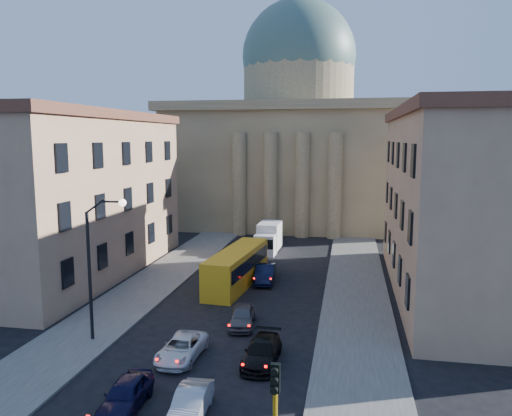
{
  "coord_description": "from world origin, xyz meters",
  "views": [
    {
      "loc": [
        7.75,
        -18.79,
        12.35
      ],
      "look_at": [
        1.1,
        16.55,
        7.28
      ],
      "focal_mm": 35.0,
      "sensor_mm": 36.0,
      "label": 1
    }
  ],
  "objects_px": {
    "street_lamp": "(97,257)",
    "city_bus": "(237,266)",
    "car_right_near": "(191,404)",
    "traffic_light": "(275,408)",
    "car_left_near": "(126,394)",
    "box_truck": "(268,238)"
  },
  "relations": [
    {
      "from": "car_left_near",
      "to": "city_bus",
      "type": "distance_m",
      "value": 20.0
    },
    {
      "from": "street_lamp",
      "to": "city_bus",
      "type": "xyz_separation_m",
      "value": [
        5.59,
        13.12,
        -3.66
      ]
    },
    {
      "from": "car_right_near",
      "to": "street_lamp",
      "type": "bearing_deg",
      "value": 136.16
    },
    {
      "from": "car_right_near",
      "to": "city_bus",
      "type": "height_order",
      "value": "city_bus"
    },
    {
      "from": "city_bus",
      "to": "street_lamp",
      "type": "bearing_deg",
      "value": -107.51
    },
    {
      "from": "street_lamp",
      "to": "car_right_near",
      "type": "relative_size",
      "value": 2.29
    },
    {
      "from": "street_lamp",
      "to": "car_left_near",
      "type": "relative_size",
      "value": 2.16
    },
    {
      "from": "street_lamp",
      "to": "car_left_near",
      "type": "bearing_deg",
      "value": -54.46
    },
    {
      "from": "box_truck",
      "to": "car_left_near",
      "type": "bearing_deg",
      "value": -90.79
    },
    {
      "from": "car_left_near",
      "to": "box_truck",
      "type": "xyz_separation_m",
      "value": [
        1.28,
        32.81,
        0.76
      ]
    },
    {
      "from": "traffic_light",
      "to": "box_truck",
      "type": "relative_size",
      "value": 0.76
    },
    {
      "from": "city_bus",
      "to": "box_truck",
      "type": "height_order",
      "value": "box_truck"
    },
    {
      "from": "traffic_light",
      "to": "street_lamp",
      "type": "distance_m",
      "value": 16.06
    },
    {
      "from": "car_right_near",
      "to": "car_left_near",
      "type": "bearing_deg",
      "value": 174.38
    },
    {
      "from": "city_bus",
      "to": "box_truck",
      "type": "xyz_separation_m",
      "value": [
        0.58,
        12.84,
        -0.16
      ]
    },
    {
      "from": "traffic_light",
      "to": "car_left_near",
      "type": "height_order",
      "value": "traffic_light"
    },
    {
      "from": "street_lamp",
      "to": "city_bus",
      "type": "relative_size",
      "value": 0.81
    },
    {
      "from": "car_left_near",
      "to": "city_bus",
      "type": "height_order",
      "value": "city_bus"
    },
    {
      "from": "car_right_near",
      "to": "city_bus",
      "type": "xyz_separation_m",
      "value": [
        -2.45,
        20.12,
        0.99
      ]
    },
    {
      "from": "car_left_near",
      "to": "city_bus",
      "type": "bearing_deg",
      "value": 84.61
    },
    {
      "from": "car_left_near",
      "to": "box_truck",
      "type": "height_order",
      "value": "box_truck"
    },
    {
      "from": "city_bus",
      "to": "car_left_near",
      "type": "bearing_deg",
      "value": -86.46
    }
  ]
}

